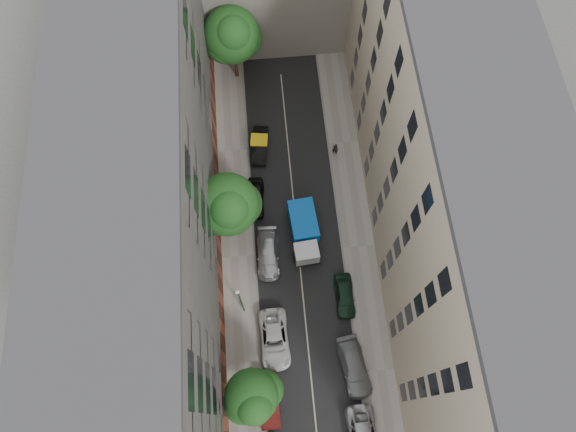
{
  "coord_description": "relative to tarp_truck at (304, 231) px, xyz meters",
  "views": [
    {
      "loc": [
        -2.23,
        -14.45,
        44.75
      ],
      "look_at": [
        -0.87,
        1.18,
        6.0
      ],
      "focal_mm": 32.0,
      "sensor_mm": 36.0,
      "label": 1
    }
  ],
  "objects": [
    {
      "name": "lamp_post",
      "position": [
        -5.83,
        -6.43,
        3.0
      ],
      "size": [
        0.36,
        0.36,
        7.05
      ],
      "color": "#175228",
      "rests_on": "sidewalk_left"
    },
    {
      "name": "car_right_2",
      "position": [
        3.0,
        -6.02,
        -0.75
      ],
      "size": [
        1.68,
        4.08,
        1.38
      ],
      "primitive_type": "imported",
      "rotation": [
        0.0,
        0.0,
        -0.01
      ],
      "color": "black",
      "rests_on": "ground"
    },
    {
      "name": "building_right",
      "position": [
        10.4,
        -1.42,
        8.56
      ],
      "size": [
        8.0,
        44.0,
        20.0
      ],
      "primitive_type": "cube",
      "color": "tan",
      "rests_on": "ground"
    },
    {
      "name": "sidewalk_right",
      "position": [
        4.9,
        -1.42,
        -1.37
      ],
      "size": [
        3.0,
        44.0,
        0.15
      ],
      "primitive_type": "cube",
      "color": "gray",
      "rests_on": "ground"
    },
    {
      "name": "tree_far",
      "position": [
        -5.1,
        18.47,
        4.6
      ],
      "size": [
        5.61,
        5.38,
        8.91
      ],
      "color": "#382619",
      "rests_on": "sidewalk_left"
    },
    {
      "name": "tree_mid",
      "position": [
        -6.27,
        1.06,
        4.51
      ],
      "size": [
        5.55,
        5.31,
        8.77
      ],
      "color": "#382619",
      "rests_on": "sidewalk_left"
    },
    {
      "name": "car_left_3",
      "position": [
        -3.4,
        -1.62,
        -0.73
      ],
      "size": [
        2.2,
        4.98,
        1.42
      ],
      "primitive_type": "imported",
      "rotation": [
        0.0,
        0.0,
        -0.04
      ],
      "color": "#B5B5BA",
      "rests_on": "ground"
    },
    {
      "name": "car_left_1",
      "position": [
        -4.2,
        -13.99,
        -0.7
      ],
      "size": [
        1.61,
        4.51,
        1.48
      ],
      "primitive_type": "imported",
      "rotation": [
        0.0,
        0.0,
        0.01
      ],
      "color": "#4F120F",
      "rests_on": "ground"
    },
    {
      "name": "ground",
      "position": [
        -0.6,
        -1.42,
        -1.44
      ],
      "size": [
        120.0,
        120.0,
        0.0
      ],
      "primitive_type": "plane",
      "color": "#4C4C49",
      "rests_on": "ground"
    },
    {
      "name": "pedestrian",
      "position": [
        3.9,
        8.41,
        -0.45
      ],
      "size": [
        0.72,
        0.61,
        1.68
      ],
      "primitive_type": "imported",
      "rotation": [
        0.0,
        0.0,
        2.73
      ],
      "color": "black",
      "rests_on": "sidewalk_right"
    },
    {
      "name": "building_left",
      "position": [
        -11.6,
        -1.42,
        8.56
      ],
      "size": [
        8.0,
        44.0,
        20.0
      ],
      "primitive_type": "cube",
      "color": "#464442",
      "rests_on": "ground"
    },
    {
      "name": "car_left_4",
      "position": [
        -4.2,
        3.98,
        -0.74
      ],
      "size": [
        1.96,
        4.27,
        1.42
      ],
      "primitive_type": "imported",
      "rotation": [
        0.0,
        0.0,
        -0.07
      ],
      "color": "black",
      "rests_on": "ground"
    },
    {
      "name": "road_surface",
      "position": [
        -0.6,
        -1.42,
        -1.43
      ],
      "size": [
        8.0,
        44.0,
        0.02
      ],
      "primitive_type": "cube",
      "color": "black",
      "rests_on": "ground"
    },
    {
      "name": "sidewalk_left",
      "position": [
        -6.1,
        -1.42,
        -1.37
      ],
      "size": [
        3.0,
        44.0,
        0.15
      ],
      "primitive_type": "cube",
      "color": "gray",
      "rests_on": "ground"
    },
    {
      "name": "car_left_2",
      "position": [
        -3.4,
        -9.22,
        -0.71
      ],
      "size": [
        2.55,
        5.32,
        1.46
      ],
      "primitive_type": "imported",
      "rotation": [
        0.0,
        0.0,
        0.02
      ],
      "color": "silver",
      "rests_on": "ground"
    },
    {
      "name": "car_left_5",
      "position": [
        -3.4,
        9.58,
        -0.75
      ],
      "size": [
        1.99,
        4.36,
        1.39
      ],
      "primitive_type": "imported",
      "rotation": [
        0.0,
        0.0,
        -0.13
      ],
      "color": "black",
      "rests_on": "ground"
    },
    {
      "name": "car_right_1",
      "position": [
        3.0,
        -12.06,
        -0.7
      ],
      "size": [
        2.82,
        5.37,
        1.48
      ],
      "primitive_type": "imported",
      "rotation": [
        0.0,
        0.0,
        0.15
      ],
      "color": "slate",
      "rests_on": "ground"
    },
    {
      "name": "tarp_truck",
      "position": [
        0.0,
        0.0,
        0.0
      ],
      "size": [
        2.68,
        5.84,
        2.62
      ],
      "rotation": [
        0.0,
        0.0,
        0.09
      ],
      "color": "black",
      "rests_on": "ground"
    },
    {
      "name": "tree_near",
      "position": [
        -5.25,
        -13.89,
        3.37
      ],
      "size": [
        4.55,
        4.16,
        6.99
      ],
      "color": "#382619",
      "rests_on": "sidewalk_left"
    }
  ]
}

